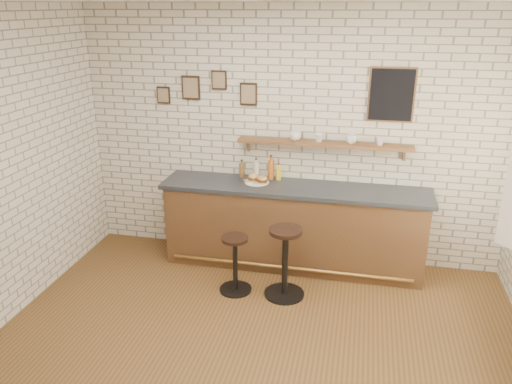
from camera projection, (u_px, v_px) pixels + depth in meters
ground at (254, 351)px, 4.56m from camera, size 5.00×5.00×0.00m
bar_counter at (293, 226)px, 5.92m from camera, size 3.10×0.65×1.01m
sandwich_plate at (257, 182)px, 5.85m from camera, size 0.28×0.28×0.01m
ciabatta_sandwich at (258, 178)px, 5.83m from camera, size 0.27×0.19×0.08m
potato_chips at (255, 182)px, 5.85m from camera, size 0.25×0.18×0.00m
bitters_bottle_brown at (242, 170)px, 6.02m from camera, size 0.07×0.07×0.22m
bitters_bottle_white at (256, 170)px, 5.98m from camera, size 0.06×0.06×0.24m
bitters_bottle_amber at (271, 169)px, 5.94m from camera, size 0.07×0.07×0.30m
condiment_bottle_yellow at (279, 173)px, 5.93m from camera, size 0.06×0.06×0.20m
bar_stool_left at (235, 262)px, 5.42m from camera, size 0.36×0.36×0.65m
bar_stool_right at (285, 260)px, 5.31m from camera, size 0.44×0.44×0.79m
wall_shelf at (324, 144)px, 5.70m from camera, size 2.00×0.18×0.18m
shelf_cup_a at (296, 136)px, 5.73m from camera, size 0.18×0.18×0.11m
shelf_cup_b at (319, 138)px, 5.68m from camera, size 0.15×0.15×0.10m
shelf_cup_c at (351, 139)px, 5.61m from camera, size 0.17×0.17×0.10m
shelf_cup_d at (380, 141)px, 5.55m from camera, size 0.11×0.11×0.09m
back_wall_decor at (311, 92)px, 5.60m from camera, size 2.96×0.02×0.56m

